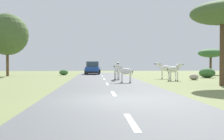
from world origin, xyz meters
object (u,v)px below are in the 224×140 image
zebra_1 (165,69)px  zebra_2 (125,71)px  zebra_3 (174,70)px  bush_2 (64,72)px  car_0 (93,68)px  tree_6 (223,14)px  tree_2 (211,53)px  tree_0 (7,34)px  rock_1 (194,77)px  bush_0 (207,73)px  zebra_0 (117,69)px

zebra_1 → zebra_2: zebra_1 is taller
zebra_3 → bush_2: 16.51m
car_0 → tree_6: 21.58m
zebra_3 → tree_2: 16.00m
zebra_2 → tree_0: tree_0 is taller
zebra_2 → rock_1: (6.77, 3.76, -0.62)m
tree_6 → bush_0: size_ratio=3.30×
zebra_2 → bush_2: (-6.33, 15.05, -0.54)m
zebra_0 → rock_1: zebra_0 is taller
tree_2 → tree_6: 19.81m
rock_1 → zebra_0: bearing=-177.5°
zebra_1 → tree_0: bearing=80.9°
tree_2 → zebra_3: bearing=-125.2°
zebra_3 → tree_2: (9.15, 12.97, 1.97)m
car_0 → rock_1: 15.97m
tree_6 → rock_1: tree_6 is taller
bush_2 → tree_6: bearing=-54.6°
bush_0 → zebra_2: bearing=-142.6°
tree_6 → bush_0: 11.30m
zebra_0 → tree_2: bearing=-141.4°
car_0 → tree_6: tree_6 is taller
bush_2 → car_0: bearing=24.0°
zebra_2 → bush_0: (9.57, 7.32, -0.38)m
tree_2 → bush_2: tree_2 is taller
zebra_1 → tree_0: (-17.20, 6.59, 3.95)m
bush_2 → bush_0: bearing=-25.9°
bush_0 → rock_1: bush_0 is taller
zebra_0 → bush_2: size_ratio=1.51×
car_0 → tree_2: tree_2 is taller
bush_0 → zebra_3: bearing=-137.0°
zebra_0 → bush_0: 10.63m
zebra_1 → rock_1: zebra_1 is taller
zebra_1 → bush_2: (-10.93, 9.38, -0.65)m
tree_6 → zebra_0: bearing=137.3°
zebra_1 → car_0: 13.17m
tree_2 → zebra_1: bearing=-132.5°
tree_6 → zebra_3: bearing=107.3°
zebra_2 → tree_0: bearing=46.2°
bush_0 → tree_6: bearing=-108.6°
zebra_0 → zebra_3: size_ratio=1.06×
tree_0 → bush_2: tree_0 is taller
zebra_1 → tree_2: (9.14, 9.98, 1.93)m
zebra_2 → car_0: size_ratio=0.34×
zebra_2 → rock_1: 7.77m
zebra_0 → zebra_2: bearing=93.0°
tree_0 → zebra_0: bearing=-35.7°
tree_2 → rock_1: 14.03m
car_0 → bush_0: 15.33m
zebra_3 → zebra_0: bearing=-118.2°
zebra_2 → tree_6: size_ratio=0.27×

